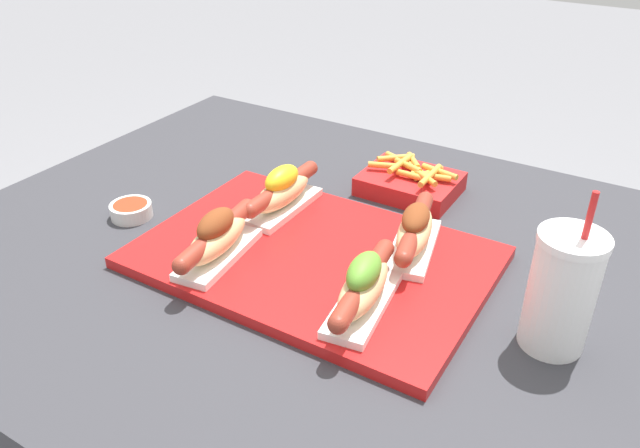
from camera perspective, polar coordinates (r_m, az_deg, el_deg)
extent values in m
cube|color=#333338|center=(1.23, -1.96, -15.80)|extent=(1.14, 0.97, 0.71)
cube|color=red|center=(0.95, -0.62, -3.06)|extent=(0.52, 0.35, 0.02)
cube|color=white|center=(0.95, -9.25, -2.72)|extent=(0.08, 0.17, 0.01)
ellipsoid|color=#DBB77A|center=(0.93, -9.40, -1.29)|extent=(0.07, 0.15, 0.04)
cylinder|color=maroon|center=(0.93, -9.43, -0.91)|extent=(0.05, 0.18, 0.03)
sphere|color=maroon|center=(0.87, -12.59, -3.75)|extent=(0.03, 0.03, 0.03)
sphere|color=maroon|center=(0.99, -6.68, 1.57)|extent=(0.03, 0.03, 0.03)
ellipsoid|color=brown|center=(0.92, -9.52, 0.01)|extent=(0.05, 0.08, 0.04)
cube|color=white|center=(0.84, 3.92, -7.32)|extent=(0.08, 0.17, 0.01)
ellipsoid|color=#DBB77A|center=(0.82, 3.98, -5.78)|extent=(0.07, 0.15, 0.04)
cylinder|color=maroon|center=(0.82, 4.00, -5.38)|extent=(0.05, 0.18, 0.03)
sphere|color=maroon|center=(0.75, 1.64, -9.11)|extent=(0.03, 0.03, 0.03)
sphere|color=maroon|center=(0.89, 5.98, -2.22)|extent=(0.03, 0.03, 0.03)
ellipsoid|color=#5B992D|center=(0.81, 4.05, -4.35)|extent=(0.05, 0.08, 0.04)
cube|color=white|center=(1.06, -3.42, 1.62)|extent=(0.06, 0.16, 0.01)
ellipsoid|color=#DBB77A|center=(1.05, -3.47, 2.96)|extent=(0.05, 0.14, 0.04)
cylinder|color=maroon|center=(1.04, -3.48, 3.31)|extent=(0.03, 0.18, 0.03)
sphere|color=maroon|center=(0.98, -6.43, 1.22)|extent=(0.03, 0.03, 0.03)
sphere|color=maroon|center=(1.11, -0.88, 5.14)|extent=(0.03, 0.03, 0.03)
ellipsoid|color=yellow|center=(1.04, -3.51, 4.18)|extent=(0.04, 0.08, 0.04)
cube|color=white|center=(0.96, 8.52, -2.06)|extent=(0.10, 0.17, 0.01)
ellipsoid|color=#DBB77A|center=(0.95, 8.65, -0.63)|extent=(0.08, 0.15, 0.04)
cylinder|color=maroon|center=(0.94, 8.68, -0.26)|extent=(0.07, 0.18, 0.03)
sphere|color=maroon|center=(0.87, 7.61, -3.17)|extent=(0.03, 0.03, 0.03)
sphere|color=maroon|center=(1.02, 9.60, 2.21)|extent=(0.03, 0.03, 0.03)
ellipsoid|color=brown|center=(0.94, 8.76, 0.57)|extent=(0.06, 0.09, 0.03)
cylinder|color=silver|center=(1.12, -16.88, 1.19)|extent=(0.07, 0.07, 0.02)
cylinder|color=red|center=(1.11, -16.94, 1.56)|extent=(0.06, 0.06, 0.01)
cylinder|color=white|center=(0.82, 21.14, -6.10)|extent=(0.08, 0.08, 0.15)
cylinder|color=white|center=(0.78, 22.23, -1.32)|extent=(0.08, 0.08, 0.01)
cylinder|color=red|center=(0.76, 23.48, 0.72)|extent=(0.01, 0.01, 0.06)
cube|color=red|center=(1.16, 8.22, 3.65)|extent=(0.17, 0.13, 0.03)
cylinder|color=gold|center=(1.15, 7.34, 5.50)|extent=(0.02, 0.08, 0.01)
cylinder|color=gold|center=(1.14, 10.90, 4.72)|extent=(0.07, 0.03, 0.01)
cylinder|color=gold|center=(1.15, 8.06, 5.30)|extent=(0.06, 0.03, 0.01)
cylinder|color=gold|center=(1.13, 8.54, 4.37)|extent=(0.06, 0.01, 0.01)
cylinder|color=gold|center=(1.16, 5.83, 5.36)|extent=(0.06, 0.03, 0.01)
cylinder|color=gold|center=(1.18, 6.95, 6.03)|extent=(0.06, 0.06, 0.01)
cylinder|color=gold|center=(1.18, 8.53, 5.74)|extent=(0.05, 0.05, 0.01)
cylinder|color=gold|center=(1.19, 7.27, 5.85)|extent=(0.07, 0.03, 0.01)
cylinder|color=gold|center=(1.14, 9.13, 4.74)|extent=(0.05, 0.05, 0.01)
cylinder|color=gold|center=(1.15, 9.89, 4.62)|extent=(0.03, 0.07, 0.01)
cylinder|color=gold|center=(1.12, 9.51, 4.29)|extent=(0.06, 0.05, 0.01)
cylinder|color=gold|center=(1.12, 10.03, 4.39)|extent=(0.01, 0.09, 0.01)
cylinder|color=gold|center=(1.13, 10.13, 4.32)|extent=(0.07, 0.03, 0.01)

